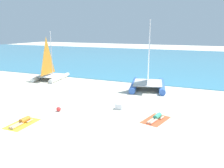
{
  "coord_description": "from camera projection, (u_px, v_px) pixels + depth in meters",
  "views": [
    {
      "loc": [
        6.57,
        -10.74,
        5.17
      ],
      "look_at": [
        0.0,
        4.83,
        1.2
      ],
      "focal_mm": 37.42,
      "sensor_mm": 36.0,
      "label": 1
    }
  ],
  "objects": [
    {
      "name": "towel_left",
      "position": [
        22.0,
        124.0,
        13.07
      ],
      "size": [
        1.12,
        1.91,
        0.01
      ],
      "primitive_type": "cube",
      "rotation": [
        0.0,
        0.0,
        0.01
      ],
      "color": "yellow",
      "rests_on": "ground"
    },
    {
      "name": "sunbather_right",
      "position": [
        156.0,
        117.0,
        13.67
      ],
      "size": [
        0.76,
        1.55,
        0.3
      ],
      "rotation": [
        0.0,
        0.0,
        -0.24
      ],
      "color": "#3FB28C",
      "rests_on": "towel_right"
    },
    {
      "name": "sailboat_blue",
      "position": [
        148.0,
        79.0,
        20.61
      ],
      "size": [
        3.89,
        5.16,
        6.03
      ],
      "rotation": [
        0.0,
        0.0,
        0.22
      ],
      "color": "blue",
      "rests_on": "ground"
    },
    {
      "name": "sailboat_white",
      "position": [
        50.0,
        73.0,
        24.47
      ],
      "size": [
        2.9,
        4.1,
        4.98
      ],
      "rotation": [
        0.0,
        0.0,
        0.13
      ],
      "color": "white",
      "rests_on": "ground"
    },
    {
      "name": "towel_right",
      "position": [
        156.0,
        120.0,
        13.65
      ],
      "size": [
        1.53,
        2.11,
        0.01
      ],
      "primitive_type": "cube",
      "rotation": [
        0.0,
        0.0,
        -0.24
      ],
      "color": "#EA5933",
      "rests_on": "ground"
    },
    {
      "name": "sunbather_left",
      "position": [
        23.0,
        121.0,
        13.11
      ],
      "size": [
        0.55,
        1.56,
        0.3
      ],
      "rotation": [
        0.0,
        0.0,
        0.01
      ],
      "color": "orange",
      "rests_on": "towel_left"
    },
    {
      "name": "cooler_box",
      "position": [
        119.0,
        106.0,
        15.48
      ],
      "size": [
        0.5,
        0.36,
        0.36
      ],
      "primitive_type": "cube",
      "color": "white",
      "rests_on": "ground"
    },
    {
      "name": "ocean_water",
      "position": [
        169.0,
        59.0,
        40.85
      ],
      "size": [
        120.0,
        40.0,
        0.05
      ],
      "primitive_type": "cube",
      "color": "teal",
      "rests_on": "ground"
    },
    {
      "name": "ground_plane",
      "position": [
        133.0,
        85.0,
        22.27
      ],
      "size": [
        120.0,
        120.0,
        0.0
      ],
      "primitive_type": "plane",
      "color": "beige"
    },
    {
      "name": "beach_ball",
      "position": [
        59.0,
        109.0,
        15.06
      ],
      "size": [
        0.3,
        0.3,
        0.3
      ],
      "primitive_type": "sphere",
      "color": "red",
      "rests_on": "ground"
    }
  ]
}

